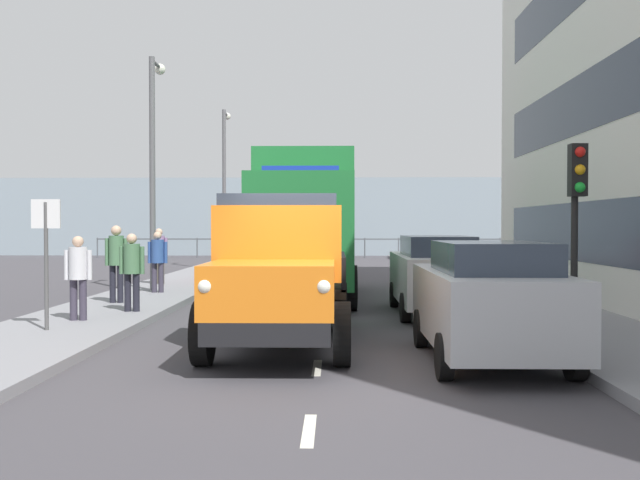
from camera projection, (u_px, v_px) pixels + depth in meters
name	position (u px, v px, depth m)	size (l,w,h in m)	color
ground_plane	(327.00, 290.00, 21.36)	(80.00, 80.00, 0.00)	#423F44
sidewalk_left	(484.00, 288.00, 21.26)	(2.60, 43.04, 0.15)	gray
sidewalk_right	(172.00, 287.00, 21.46)	(2.60, 43.04, 0.15)	gray
road_centreline_markings	(327.00, 290.00, 21.36)	(0.12, 39.36, 0.01)	silver
sea_horizon	(331.00, 217.00, 45.82)	(80.00, 0.80, 5.00)	#84939E
seawall_railing	(331.00, 243.00, 42.25)	(28.08, 0.08, 1.20)	#4C5156
truck_vintage_orange	(279.00, 275.00, 11.15)	(2.17, 5.64, 2.43)	black
lorry_cargo_green	(306.00, 221.00, 19.08)	(2.58, 8.20, 3.87)	#1E7033
car_silver_kerbside_near	(489.00, 300.00, 10.12)	(1.81, 3.98, 1.72)	#B7BABF
car_white_kerbside_1	(435.00, 274.00, 15.55)	(1.76, 4.32, 1.72)	white
car_red_oppositeside_0	(254.00, 257.00, 23.58)	(1.83, 3.98, 1.72)	#B21E1E
car_maroon_oppositeside_1	(269.00, 251.00, 29.00)	(1.81, 4.22, 1.72)	maroon
pedestrian_strolling	(78.00, 271.00, 13.46)	(0.53, 0.34, 1.60)	#383342
pedestrian_couple_b	(132.00, 266.00, 14.86)	(0.53, 0.34, 1.63)	black
pedestrian_in_dark_coat	(116.00, 257.00, 16.52)	(0.53, 0.34, 1.80)	black
pedestrian_with_bag	(158.00, 257.00, 19.05)	(0.53, 0.34, 1.63)	#383342
pedestrian_couple_a	(159.00, 251.00, 21.73)	(0.53, 0.34, 1.70)	#4C473D
traffic_light_near	(577.00, 195.00, 12.25)	(0.28, 0.41, 3.20)	black
lamp_post_promenade	(154.00, 152.00, 19.87)	(0.32, 1.14, 6.48)	#59595B
lamp_post_far	(225.00, 174.00, 30.98)	(0.32, 1.14, 6.82)	#59595B
street_sign	(46.00, 241.00, 12.21)	(0.50, 0.07, 2.25)	#4C4C4C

